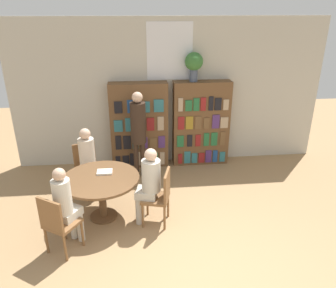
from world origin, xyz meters
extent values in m
plane|color=#9E7A51|center=(0.00, 0.00, 0.00)|extent=(16.00, 16.00, 0.00)
cube|color=beige|center=(0.00, 3.50, 1.50)|extent=(6.40, 0.06, 3.00)
cube|color=white|center=(0.00, 3.47, 2.35)|extent=(0.90, 0.01, 1.10)
cube|color=brown|center=(-0.65, 3.31, 0.89)|extent=(1.17, 0.32, 1.78)
cube|color=black|center=(-1.11, 3.14, 0.18)|extent=(0.10, 0.02, 0.23)
cube|color=black|center=(-0.95, 3.14, 0.18)|extent=(0.14, 0.02, 0.23)
cube|color=black|center=(-0.80, 3.14, 0.20)|extent=(0.13, 0.02, 0.28)
cube|color=tan|center=(-0.65, 3.14, 0.21)|extent=(0.09, 0.02, 0.30)
cube|color=tan|center=(-0.49, 3.14, 0.20)|extent=(0.11, 0.02, 0.28)
cube|color=#236638|center=(-0.35, 3.14, 0.20)|extent=(0.13, 0.02, 0.28)
cube|color=tan|center=(-0.19, 3.14, 0.20)|extent=(0.10, 0.02, 0.28)
cube|color=black|center=(-1.09, 3.14, 0.60)|extent=(0.12, 0.02, 0.30)
cube|color=black|center=(-0.91, 3.14, 0.59)|extent=(0.15, 0.02, 0.29)
cube|color=#2D707A|center=(-0.74, 3.14, 0.56)|extent=(0.12, 0.02, 0.23)
cube|color=#4C2D6B|center=(-0.56, 3.14, 0.57)|extent=(0.14, 0.02, 0.24)
cube|color=brown|center=(-0.37, 3.14, 0.56)|extent=(0.15, 0.02, 0.22)
cube|color=#4C2D6B|center=(-0.20, 3.14, 0.58)|extent=(0.14, 0.02, 0.26)
cube|color=#2D707A|center=(-1.06, 3.14, 0.96)|extent=(0.17, 0.02, 0.24)
cube|color=#2D707A|center=(-0.86, 3.14, 0.97)|extent=(0.13, 0.02, 0.28)
cube|color=#236638|center=(-0.65, 3.14, 0.96)|extent=(0.14, 0.02, 0.25)
cube|color=maroon|center=(-0.42, 3.14, 0.97)|extent=(0.15, 0.02, 0.27)
cube|color=tan|center=(-0.22, 3.14, 0.98)|extent=(0.13, 0.02, 0.29)
cube|color=black|center=(-1.04, 3.14, 1.34)|extent=(0.15, 0.02, 0.24)
cube|color=navy|center=(-0.77, 3.14, 1.35)|extent=(0.20, 0.02, 0.26)
cube|color=#2D707A|center=(-0.51, 3.14, 1.33)|extent=(0.17, 0.02, 0.22)
cube|color=#2D707A|center=(-0.25, 3.14, 1.35)|extent=(0.20, 0.02, 0.26)
cube|color=brown|center=(0.65, 3.31, 0.89)|extent=(1.17, 0.32, 1.78)
cube|color=maroon|center=(0.19, 3.14, 0.17)|extent=(0.08, 0.02, 0.22)
cube|color=#2D707A|center=(0.35, 3.14, 0.19)|extent=(0.13, 0.02, 0.27)
cube|color=#2D707A|center=(0.50, 3.14, 0.17)|extent=(0.12, 0.02, 0.22)
cube|color=maroon|center=(0.65, 3.14, 0.17)|extent=(0.13, 0.02, 0.22)
cube|color=#4C2D6B|center=(0.80, 3.14, 0.20)|extent=(0.13, 0.02, 0.28)
cube|color=navy|center=(0.95, 3.14, 0.19)|extent=(0.10, 0.02, 0.27)
cube|color=#2D707A|center=(1.11, 3.14, 0.17)|extent=(0.12, 0.02, 0.23)
cube|color=#236638|center=(0.19, 3.14, 0.57)|extent=(0.14, 0.02, 0.25)
cube|color=black|center=(0.39, 3.14, 0.58)|extent=(0.11, 0.02, 0.26)
cube|color=maroon|center=(0.56, 3.14, 0.58)|extent=(0.11, 0.02, 0.26)
cube|color=#236638|center=(0.74, 3.14, 0.59)|extent=(0.11, 0.02, 0.28)
cube|color=#236638|center=(0.91, 3.14, 0.59)|extent=(0.13, 0.02, 0.29)
cube|color=brown|center=(1.09, 3.14, 0.60)|extent=(0.11, 0.02, 0.30)
cube|color=maroon|center=(0.20, 3.14, 0.97)|extent=(0.12, 0.02, 0.27)
cube|color=olive|center=(0.37, 3.14, 0.97)|extent=(0.15, 0.02, 0.27)
cube|color=brown|center=(0.55, 3.14, 0.97)|extent=(0.13, 0.02, 0.27)
cube|color=brown|center=(0.73, 3.14, 0.95)|extent=(0.12, 0.02, 0.23)
cube|color=#4C2D6B|center=(0.92, 3.14, 0.98)|extent=(0.15, 0.02, 0.29)
cube|color=tan|center=(1.10, 3.14, 0.95)|extent=(0.16, 0.02, 0.23)
cube|color=tan|center=(0.18, 3.14, 1.36)|extent=(0.09, 0.02, 0.27)
cube|color=#236638|center=(0.35, 3.14, 1.33)|extent=(0.14, 0.02, 0.22)
cube|color=#236638|center=(0.50, 3.14, 1.35)|extent=(0.12, 0.02, 0.26)
cube|color=maroon|center=(0.64, 3.14, 1.36)|extent=(0.11, 0.02, 0.27)
cube|color=black|center=(0.80, 3.14, 1.37)|extent=(0.09, 0.02, 0.29)
cube|color=black|center=(0.94, 3.14, 1.35)|extent=(0.14, 0.02, 0.25)
cube|color=tan|center=(1.11, 3.14, 1.33)|extent=(0.11, 0.02, 0.22)
cylinder|color=#475166|center=(0.46, 3.31, 1.91)|extent=(0.16, 0.16, 0.25)
sphere|color=#387033|center=(0.46, 3.31, 2.17)|extent=(0.36, 0.36, 0.36)
cylinder|color=brown|center=(-1.29, 1.46, 0.01)|extent=(0.44, 0.44, 0.03)
cylinder|color=brown|center=(-1.29, 1.46, 0.36)|extent=(0.12, 0.12, 0.65)
cylinder|color=brown|center=(-1.29, 1.46, 0.70)|extent=(1.21, 1.21, 0.04)
cube|color=brown|center=(-1.76, 0.73, 0.44)|extent=(0.55, 0.55, 0.04)
cube|color=brown|center=(-1.86, 0.58, 0.68)|extent=(0.36, 0.25, 0.45)
cylinder|color=brown|center=(-1.81, 0.97, 0.21)|extent=(0.04, 0.04, 0.42)
cylinder|color=brown|center=(-1.53, 0.78, 0.21)|extent=(0.04, 0.04, 0.42)
cylinder|color=brown|center=(-2.00, 0.68, 0.21)|extent=(0.04, 0.04, 0.42)
cylinder|color=brown|center=(-1.71, 0.50, 0.21)|extent=(0.04, 0.04, 0.42)
cube|color=brown|center=(-1.60, 2.26, 0.44)|extent=(0.52, 0.52, 0.04)
cube|color=brown|center=(-1.67, 2.43, 0.68)|extent=(0.39, 0.18, 0.45)
cylinder|color=brown|center=(-1.38, 2.17, 0.21)|extent=(0.04, 0.04, 0.42)
cylinder|color=brown|center=(-1.70, 2.05, 0.21)|extent=(0.04, 0.04, 0.42)
cylinder|color=brown|center=(-1.51, 2.48, 0.21)|extent=(0.04, 0.04, 0.42)
cylinder|color=brown|center=(-1.82, 2.36, 0.21)|extent=(0.04, 0.04, 0.42)
cube|color=brown|center=(-0.46, 1.24, 0.44)|extent=(0.49, 0.49, 0.04)
cube|color=brown|center=(-0.28, 1.19, 0.68)|extent=(0.14, 0.40, 0.45)
cylinder|color=brown|center=(-0.67, 1.12, 0.21)|extent=(0.04, 0.04, 0.42)
cylinder|color=brown|center=(-0.58, 1.44, 0.21)|extent=(0.04, 0.04, 0.42)
cylinder|color=brown|center=(-0.34, 1.03, 0.21)|extent=(0.04, 0.04, 0.42)
cylinder|color=brown|center=(-0.25, 1.36, 0.21)|extent=(0.04, 0.04, 0.42)
cube|color=beige|center=(-1.55, 2.13, 0.52)|extent=(0.37, 0.40, 0.12)
cylinder|color=beige|center=(-1.58, 2.21, 0.83)|extent=(0.27, 0.27, 0.50)
sphere|color=#DBB293|center=(-1.58, 2.21, 1.17)|extent=(0.19, 0.19, 0.19)
cylinder|color=beige|center=(-1.44, 2.06, 0.23)|extent=(0.10, 0.10, 0.46)
cylinder|color=beige|center=(-1.58, 2.00, 0.23)|extent=(0.10, 0.10, 0.46)
cube|color=beige|center=(-0.59, 1.27, 0.52)|extent=(0.38, 0.36, 0.12)
cylinder|color=beige|center=(-0.52, 1.25, 0.83)|extent=(0.29, 0.29, 0.50)
sphere|color=#DBB293|center=(-0.52, 1.25, 1.17)|extent=(0.19, 0.19, 0.19)
cylinder|color=beige|center=(-0.72, 1.23, 0.23)|extent=(0.10, 0.10, 0.46)
cylinder|color=beige|center=(-0.68, 1.38, 0.23)|extent=(0.10, 0.10, 0.46)
cube|color=beige|center=(-1.69, 0.85, 0.52)|extent=(0.38, 0.40, 0.12)
cylinder|color=beige|center=(-1.73, 0.78, 0.83)|extent=(0.25, 0.25, 0.50)
sphere|color=tan|center=(-1.73, 0.78, 1.17)|extent=(0.17, 0.17, 0.17)
cylinder|color=beige|center=(-1.68, 0.98, 0.23)|extent=(0.10, 0.10, 0.46)
cylinder|color=beige|center=(-1.57, 0.91, 0.23)|extent=(0.10, 0.10, 0.46)
cylinder|color=#332319|center=(-0.74, 2.80, 0.37)|extent=(0.10, 0.10, 0.73)
cylinder|color=#332319|center=(-0.60, 2.80, 0.37)|extent=(0.10, 0.10, 0.73)
cylinder|color=#332319|center=(-0.67, 2.80, 1.13)|extent=(0.29, 0.29, 0.79)
sphere|color=#DBB293|center=(-0.67, 2.80, 1.62)|extent=(0.20, 0.20, 0.20)
cylinder|color=#332319|center=(-0.58, 3.07, 1.33)|extent=(0.07, 0.30, 0.07)
cube|color=silver|center=(-1.24, 1.61, 0.74)|extent=(0.24, 0.18, 0.03)
camera|label=1|loc=(-0.71, -3.08, 3.19)|focal=35.00mm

